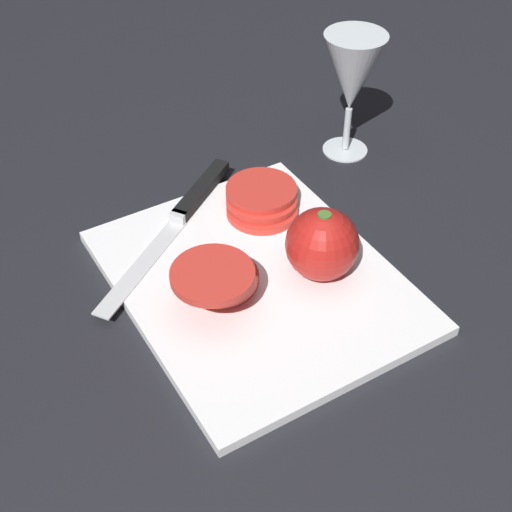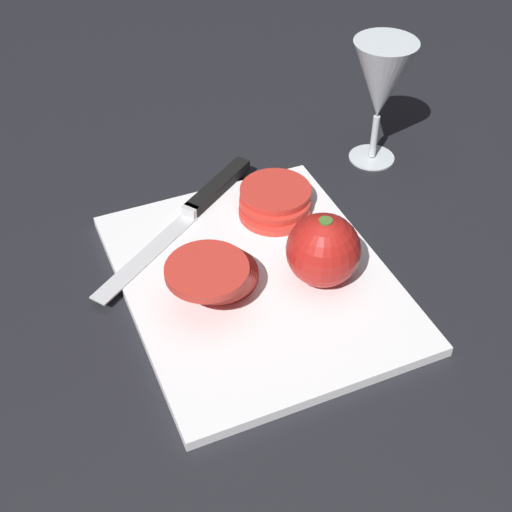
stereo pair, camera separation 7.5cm
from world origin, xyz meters
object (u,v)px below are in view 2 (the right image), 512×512
Objects in this scene: wine_glass at (381,84)px; tomato_slice_stack_far at (275,201)px; whole_tomato at (323,250)px; tomato_slice_stack_near at (213,272)px; knife at (205,199)px.

tomato_slice_stack_far is (-0.06, 0.17, -0.09)m from wine_glass.
whole_tomato is 0.68× the size of tomato_slice_stack_near.
knife is 2.45× the size of tomato_slice_stack_far.
wine_glass is 1.41× the size of tomato_slice_stack_near.
tomato_slice_stack_near is (-0.14, 0.04, 0.02)m from knife.
wine_glass reaches higher than tomato_slice_stack_near.
wine_glass reaches higher than knife.
wine_glass is 0.68× the size of knife.
wine_glass is 0.20m from tomato_slice_stack_far.
tomato_slice_stack_near is (0.03, 0.11, -0.01)m from whole_tomato.
tomato_slice_stack_far is (0.10, -0.12, -0.01)m from tomato_slice_stack_near.
wine_glass is 0.26m from knife.
wine_glass is at bearing -60.35° from tomato_slice_stack_near.
whole_tomato is 0.80× the size of tomato_slice_stack_far.
tomato_slice_stack_near reaches higher than knife.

